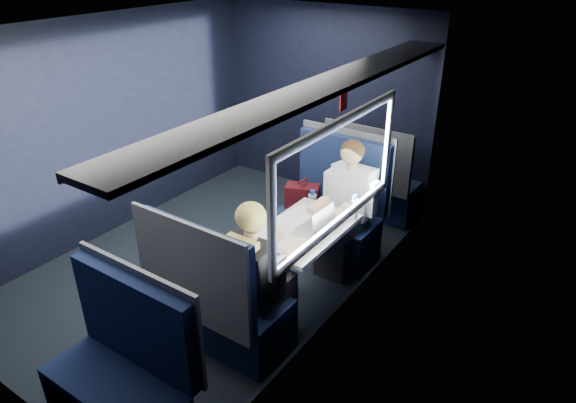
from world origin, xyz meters
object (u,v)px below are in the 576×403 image
Objects in this scene: seat_bay_near at (331,214)px; seat_row_front at (372,184)px; seat_row_back at (124,379)px; bottle_small at (354,208)px; cup at (346,209)px; seat_bay_far at (219,304)px; table at (301,235)px; man at (347,201)px; laptop at (317,226)px; woman at (257,270)px.

seat_bay_near is 0.93m from seat_row_front.
seat_row_back is 4.91× the size of bottle_small.
seat_bay_far is at bearing -106.00° from cup.
man reaches higher than table.
cup is (0.13, -0.26, 0.06)m from man.
cup is (0.38, 1.31, 0.37)m from seat_bay_far.
seat_row_back reaches higher than bottle_small.
table is at bearing -77.25° from seat_bay_near.
seat_bay_near reaches higher than seat_row_back.
man reaches higher than seat_bay_near.
cup is (0.39, -0.43, 0.36)m from seat_bay_near.
laptop reaches higher than bottle_small.
laptop is (0.10, -0.70, 0.09)m from man.
seat_row_front is at bearing 95.80° from table.
man and woman have the same top height.
table is 0.22m from laptop.
seat_bay_near is 0.68m from cup.
cup reaches higher than table.
man reaches higher than seat_bay_far.
bottle_small is at bearing 52.48° from table.
bottle_small is (0.48, -1.41, 0.43)m from seat_row_front.
table is 0.50m from cup.
laptop is at bearing -79.07° from seat_row_front.
cup is at bearing 80.43° from seat_row_back.
seat_bay_far reaches higher than laptop.
woman is at bearing 33.82° from seat_bay_far.
woman is at bearing 77.07° from seat_row_back.
seat_row_front is 1.46m from cup.
cup is at bearing -63.83° from man.
seat_row_front is at bearing 108.81° from bottle_small.
man is 1.41m from woman.
seat_row_back is 2.28m from bottle_small.
seat_bay_far reaches higher than seat_row_front.
laptop is at bearing -82.09° from man.
cup is at bearing 66.13° from table.
woman is 16.13× the size of cup.
table is 0.76× the size of man.
table is at bearing 78.22° from seat_bay_far.
laptop is at bearing -108.90° from bottle_small.
table is at bearing 179.81° from laptop.
seat_bay_far reaches higher than seat_row_back.
seat_row_back is 2.53m from man.
man is (0.25, 2.50, 0.31)m from seat_row_back.
seat_row_back is 1.87m from laptop.
seat_bay_far is at bearing -99.03° from man.
bottle_small is at bearing -53.53° from man.
woman reaches higher than cup.
seat_bay_near is 1.09× the size of seat_row_front.
man is (0.25, -1.10, 0.31)m from seat_row_front.
woman is at bearing -80.49° from seat_bay_near.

